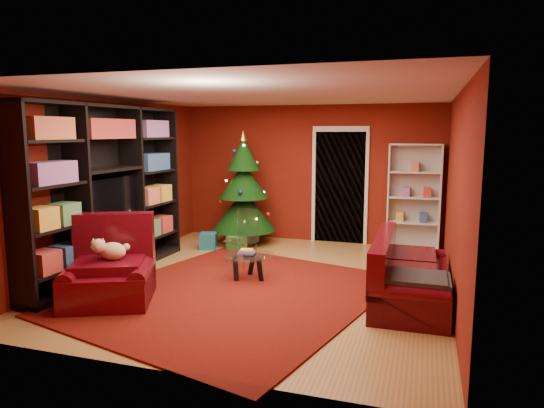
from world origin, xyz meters
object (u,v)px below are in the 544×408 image
(gift_box_green, at_px, (237,244))
(gift_box_red, at_px, (244,238))
(white_bookshelf, at_px, (414,197))
(dog, at_px, (113,251))
(rug, at_px, (234,294))
(gift_box_teal, at_px, (208,241))
(sofa, at_px, (412,269))
(coffee_table, at_px, (249,267))
(media_unit, at_px, (106,192))
(christmas_tree, at_px, (244,189))
(acrylic_chair, at_px, (241,241))
(armchair, at_px, (109,269))

(gift_box_green, distance_m, gift_box_red, 0.65)
(white_bookshelf, height_order, dog, white_bookshelf)
(rug, xyz_separation_m, gift_box_teal, (-1.39, 2.20, 0.13))
(sofa, bearing_deg, white_bookshelf, 1.39)
(rug, xyz_separation_m, coffee_table, (-0.03, 0.67, 0.18))
(gift_box_teal, xyz_separation_m, gift_box_red, (0.45, 0.63, -0.05))
(media_unit, xyz_separation_m, sofa, (4.29, 0.15, -0.82))
(rug, height_order, gift_box_red, gift_box_red)
(sofa, bearing_deg, media_unit, 92.02)
(christmas_tree, relative_size, dog, 5.35)
(gift_box_red, xyz_separation_m, acrylic_chair, (0.53, -1.49, 0.30))
(christmas_tree, xyz_separation_m, armchair, (-0.44, -3.51, -0.60))
(christmas_tree, distance_m, white_bookshelf, 3.08)
(rug, relative_size, dog, 9.73)
(christmas_tree, xyz_separation_m, dog, (-0.41, -3.44, -0.39))
(christmas_tree, relative_size, white_bookshelf, 1.10)
(gift_box_green, relative_size, acrylic_chair, 0.34)
(coffee_table, bearing_deg, white_bookshelf, 50.18)
(gift_box_teal, xyz_separation_m, white_bookshelf, (3.51, 1.06, 0.80))
(white_bookshelf, distance_m, armchair, 5.32)
(rug, xyz_separation_m, armchair, (-1.35, -0.73, 0.42))
(rug, xyz_separation_m, gift_box_red, (-0.94, 2.82, 0.09))
(acrylic_chair, bearing_deg, christmas_tree, 124.81)
(gift_box_red, bearing_deg, armchair, -96.71)
(rug, distance_m, sofa, 2.28)
(media_unit, xyz_separation_m, christmas_tree, (1.18, 2.49, -0.20))
(christmas_tree, bearing_deg, sofa, -36.85)
(gift_box_teal, bearing_deg, media_unit, -110.49)
(dog, relative_size, acrylic_chair, 0.50)
(white_bookshelf, bearing_deg, media_unit, -146.86)
(gift_box_teal, relative_size, gift_box_green, 1.08)
(coffee_table, bearing_deg, gift_box_teal, 131.60)
(media_unit, relative_size, white_bookshelf, 1.66)
(acrylic_chair, bearing_deg, media_unit, -132.82)
(white_bookshelf, bearing_deg, dog, -133.33)
(rug, distance_m, dog, 1.61)
(gift_box_teal, bearing_deg, white_bookshelf, 16.81)
(christmas_tree, xyz_separation_m, gift_box_green, (0.08, -0.60, -0.90))
(gift_box_teal, height_order, sofa, sofa)
(media_unit, relative_size, sofa, 1.66)
(gift_box_teal, bearing_deg, rug, -57.78)
(gift_box_teal, distance_m, gift_box_green, 0.55)
(gift_box_teal, relative_size, sofa, 0.15)
(christmas_tree, xyz_separation_m, gift_box_red, (-0.02, 0.04, -0.94))
(media_unit, distance_m, acrylic_chair, 2.15)
(rug, height_order, gift_box_green, gift_box_green)
(sofa, relative_size, coffee_table, 2.68)
(gift_box_red, bearing_deg, dog, -96.43)
(media_unit, relative_size, dog, 8.08)
(media_unit, height_order, christmas_tree, media_unit)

